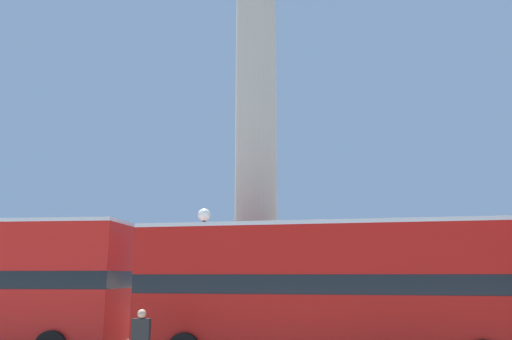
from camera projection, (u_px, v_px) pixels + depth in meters
name	position (u px, v px, depth m)	size (l,w,h in m)	color
ground_plane	(256.00, 340.00, 20.39)	(200.00, 200.00, 0.00)	gray
monument_column	(256.00, 155.00, 22.01)	(5.49, 5.49, 22.39)	#ADA593
bus_c	(327.00, 285.00, 14.91)	(11.40, 2.78, 4.15)	#B7140F
street_lamp	(203.00, 264.00, 17.72)	(0.46, 0.46, 4.98)	black
pedestrian_near_lamp	(141.00, 340.00, 12.68)	(0.48, 0.23, 1.74)	#192347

